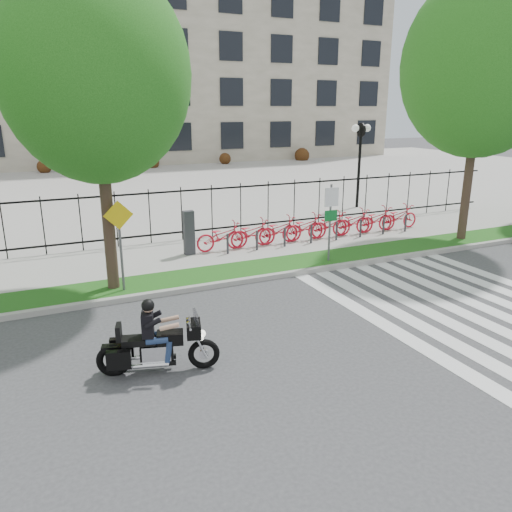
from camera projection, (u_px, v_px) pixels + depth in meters
name	position (u px, v px, depth m)	size (l,w,h in m)	color
ground	(304.00, 343.00, 10.95)	(120.00, 120.00, 0.00)	#3A3A3D
curb	(234.00, 282.00, 14.50)	(60.00, 0.20, 0.15)	#9B9992
grass_verge	(223.00, 274.00, 15.24)	(60.00, 1.50, 0.15)	#1A5415
sidewalk	(197.00, 253.00, 17.42)	(60.00, 3.50, 0.15)	#A09D96
plaza	(113.00, 186.00, 32.71)	(80.00, 34.00, 0.10)	#A09D96
crosswalk_stripes	(466.00, 307.00, 12.88)	(5.70, 8.00, 0.01)	silver
iron_fence	(182.00, 214.00, 18.63)	(30.00, 0.06, 2.00)	black
office_building	(69.00, 53.00, 47.22)	(60.00, 21.90, 20.15)	gray
lamp_post_right	(360.00, 145.00, 24.49)	(1.06, 0.70, 4.25)	black
street_tree_1	(96.00, 74.00, 12.31)	(4.73, 4.73, 8.33)	#39271F
street_tree_2	(482.00, 65.00, 17.36)	(5.55, 5.55, 9.42)	#39271F
bike_share_station	(316.00, 226.00, 18.89)	(10.02, 0.87, 1.50)	#2D2D33
sign_pole_regulatory	(331.00, 213.00, 15.87)	(0.50, 0.09, 2.50)	#59595B
sign_pole_warning	(120.00, 234.00, 13.23)	(0.78, 0.09, 2.49)	#59595B
motorcycle_rider	(157.00, 343.00, 9.58)	(2.31, 1.05, 1.83)	black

